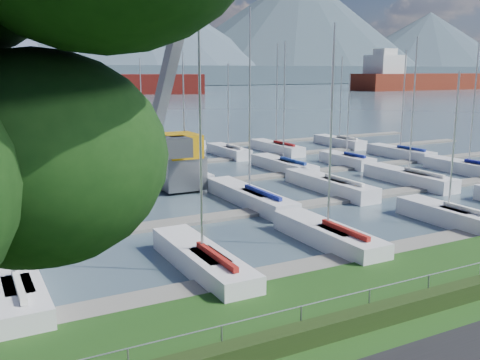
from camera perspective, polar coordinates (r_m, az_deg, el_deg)
path at (r=19.70m, az=21.80°, el=-16.51°), size 160.00×2.00×0.04m
hedge at (r=21.11m, az=16.38°, el=-13.15°), size 80.00×0.70×0.70m
fence at (r=21.04m, az=15.75°, el=-10.68°), size 80.00×0.04×0.04m
docks at (r=43.20m, az=-8.72°, el=-0.88°), size 90.00×41.60×0.25m
crane at (r=43.03m, az=-6.49°, el=6.61°), size 5.41×13.23×22.35m
cargo_ship_mid at (r=230.22m, az=-18.87°, el=9.61°), size 107.52×58.07×21.50m
cargo_ship_east at (r=282.52m, az=18.93°, el=9.92°), size 85.02×18.66×21.50m
sailboat_fleet at (r=43.22m, az=-14.75°, el=6.48°), size 75.64×49.97×13.66m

